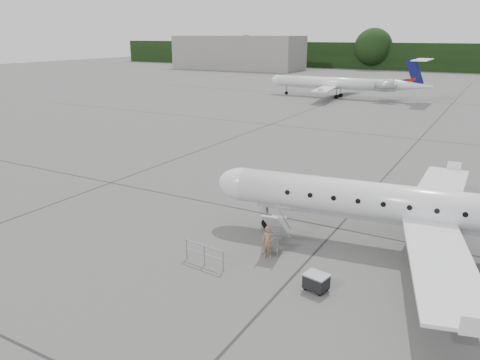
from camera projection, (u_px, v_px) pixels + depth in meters
The scene contains 8 objects.
ground at pixel (375, 270), 21.40m from camera, with size 320.00×320.00×0.00m, color #585856.
terminal_building at pixel (238, 53), 144.22m from camera, with size 40.00×14.00×10.00m, color gray.
main_regional_jet at pixel (442, 190), 22.04m from camera, with size 25.78×18.56×6.61m, color silver, non-canonical shape.
airstair at pixel (276, 228), 23.50m from camera, with size 0.85×2.29×2.07m, color silver, non-canonical shape.
passenger at pixel (268, 242), 22.42m from camera, with size 0.59×0.39×1.61m, color #856049.
safety_railing at pixel (204, 255), 21.77m from camera, with size 2.20×0.08×1.00m, color gray, non-canonical shape.
baggage_cart at pixel (316, 282), 19.62m from camera, with size 0.93×0.75×0.80m, color black, non-canonical shape.
bg_regional_left at pixel (334, 77), 79.21m from camera, with size 25.97×18.70×6.81m, color silver, non-canonical shape.
Camera 1 is at (4.04, -19.76, 10.33)m, focal length 35.00 mm.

